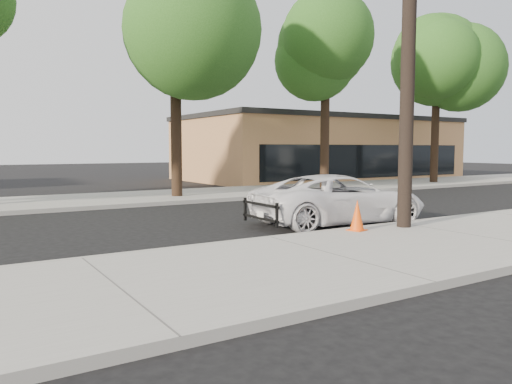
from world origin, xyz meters
TOP-DOWN VIEW (x-y plane):
  - ground at (0.00, 0.00)m, footprint 120.00×120.00m
  - near_sidewalk at (0.00, -4.30)m, footprint 90.00×4.40m
  - far_sidewalk at (0.00, 8.50)m, footprint 90.00×5.00m
  - curb_near at (0.00, -2.10)m, footprint 90.00×0.12m
  - building_main at (16.00, 16.00)m, footprint 18.00×10.00m
  - utility_pole at (3.60, -2.70)m, footprint 1.40×0.34m
  - tree_c at (2.22, 7.64)m, footprint 4.96×4.80m
  - tree_d at (10.20, 7.95)m, footprint 4.50×4.35m
  - tree_e at (18.21, 7.74)m, footprint 4.80×4.65m
  - police_cruiser at (3.23, -0.73)m, footprint 5.16×2.82m
  - traffic_cone at (2.22, -2.50)m, footprint 0.46×0.46m

SIDE VIEW (x-z plane):
  - ground at x=0.00m, z-range 0.00..0.00m
  - near_sidewalk at x=0.00m, z-range 0.00..0.15m
  - far_sidewalk at x=0.00m, z-range 0.00..0.15m
  - curb_near at x=0.00m, z-range -0.01..0.15m
  - traffic_cone at x=2.22m, z-range 0.14..0.87m
  - police_cruiser at x=3.23m, z-range 0.00..1.37m
  - building_main at x=16.00m, z-range 0.00..4.00m
  - utility_pole at x=3.60m, z-range 0.20..9.20m
  - tree_d at x=10.20m, z-range 1.99..10.74m
  - tree_e at x=18.21m, z-range 2.07..11.32m
  - tree_c at x=2.22m, z-range 2.13..11.68m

